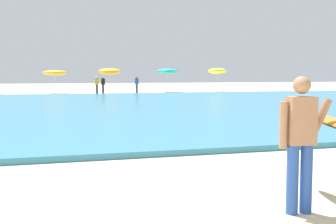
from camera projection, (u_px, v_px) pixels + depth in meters
name	position (u px, v px, depth m)	size (l,w,h in m)	color
sea	(64.00, 107.00, 22.14)	(120.00, 28.00, 0.14)	teal
surfer_with_board	(319.00, 132.00, 5.41)	(1.07, 2.80, 1.73)	#284CA3
beach_umbrella_2	(55.00, 73.00, 39.03)	(2.21, 2.22, 2.14)	beige
beach_umbrella_3	(110.00, 71.00, 39.40)	(2.00, 2.03, 2.34)	beige
beach_umbrella_4	(167.00, 71.00, 42.43)	(2.08, 2.08, 2.32)	beige
beach_umbrella_5	(217.00, 71.00, 43.56)	(1.88, 1.91, 2.42)	beige
beachgoer_near_row_left	(103.00, 85.00, 37.81)	(0.32, 0.20, 1.58)	#383842
beachgoer_near_row_mid	(137.00, 84.00, 39.38)	(0.32, 0.20, 1.58)	#383842
beachgoer_near_row_right	(97.00, 85.00, 37.61)	(0.32, 0.20, 1.58)	#383842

